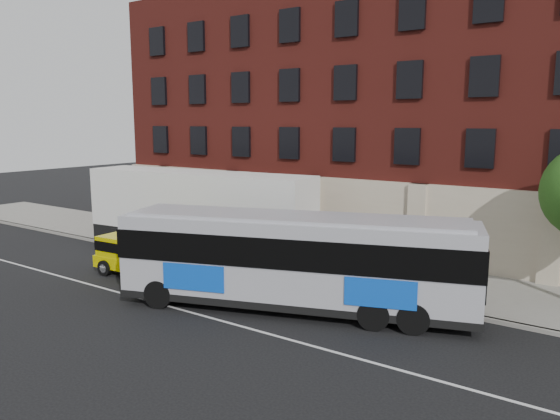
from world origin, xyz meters
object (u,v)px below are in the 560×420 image
Objects in this scene: yellow_suv at (137,253)px; shipping_container at (198,213)px; sign_pole at (133,224)px; city_bus at (295,258)px.

yellow_suv is 0.35× the size of shipping_container.
yellow_suv is at bearing -82.24° from shipping_container.
sign_pole is 13.36m from city_bus.
city_bus is 1.01× the size of shipping_container.
sign_pole is 0.18× the size of city_bus.
city_bus is at bearing -25.95° from shipping_container.
city_bus is 8.77m from yellow_suv.
yellow_suv is (-8.71, -0.26, -1.00)m from city_bus.
city_bus is 10.42m from shipping_container.
shipping_container reaches higher than yellow_suv.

